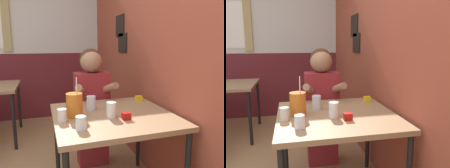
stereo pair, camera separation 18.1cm
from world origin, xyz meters
TOP-DOWN VIEW (x-y plane):
  - brick_wall_right at (1.33, 1.28)m, footprint 0.08×4.57m
  - back_wall at (-0.01, 2.60)m, footprint 5.60×0.09m
  - main_table at (0.83, 0.27)m, footprint 0.89×0.87m
  - person_seated at (0.80, 0.86)m, footprint 0.42×0.42m
  - cocktail_pitcher at (0.54, 0.30)m, footprint 0.12×0.12m
  - glass_near_pitcher at (0.54, 0.04)m, footprint 0.07×0.07m
  - glass_center at (0.79, 0.20)m, footprint 0.07×0.07m
  - glass_far_side at (0.44, 0.22)m, footprint 0.06×0.06m
  - glass_by_brick at (0.69, 0.43)m, footprint 0.07×0.07m
  - condiment_ketchup at (0.88, 0.12)m, footprint 0.06×0.04m
  - condiment_mustard at (1.18, 0.55)m, footprint 0.06×0.04m

SIDE VIEW (x-z plane):
  - person_seated at x=0.80m, z-range 0.05..1.26m
  - main_table at x=0.83m, z-range 0.30..1.02m
  - condiment_ketchup at x=0.88m, z-range 0.73..0.78m
  - condiment_mustard at x=1.18m, z-range 0.73..0.78m
  - glass_near_pitcher at x=0.54m, z-range 0.73..0.81m
  - glass_far_side at x=0.44m, z-range 0.73..0.82m
  - glass_center at x=0.79m, z-range 0.73..0.84m
  - glass_by_brick at x=0.69m, z-range 0.73..0.84m
  - cocktail_pitcher at x=0.54m, z-range 0.67..0.96m
  - brick_wall_right at x=1.33m, z-range 0.00..2.70m
  - back_wall at x=-0.01m, z-range 0.01..2.71m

